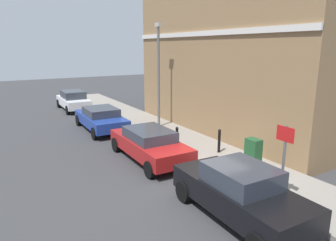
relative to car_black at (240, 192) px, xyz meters
name	(u,v)px	position (x,y,z in m)	size (l,w,h in m)	color
ground	(201,178)	(0.72, 2.66, -0.78)	(80.00, 80.00, 0.00)	#38383A
sidewalk	(162,131)	(2.56, 8.66, -0.70)	(2.72, 30.00, 0.15)	gray
corner_building	(250,51)	(7.27, 7.10, 3.63)	(6.80, 12.87, 8.81)	olive
car_black	(240,192)	(0.00, 0.00, 0.00)	(1.93, 4.20, 1.53)	black
car_red	(149,143)	(-0.01, 5.28, -0.07)	(1.93, 4.48, 1.32)	maroon
car_blue	(101,118)	(-0.17, 10.87, -0.08)	(2.04, 4.48, 1.30)	navy
car_white	(73,100)	(-0.02, 17.51, -0.03)	(1.81, 4.14, 1.43)	silver
utility_cabinet	(253,155)	(2.70, 2.13, -0.09)	(0.46, 0.61, 1.15)	#1E4C28
bollard_near_cabinet	(219,140)	(2.80, 4.18, -0.07)	(0.14, 0.14, 1.04)	black
bollard_far_kerb	(177,137)	(1.45, 5.44, -0.07)	(0.14, 0.14, 1.04)	black
street_sign	(284,152)	(1.59, -0.08, 0.89)	(0.08, 0.60, 2.30)	#59595B
lamppost	(159,71)	(2.79, 9.47, 2.53)	(0.20, 0.44, 5.72)	#59595B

